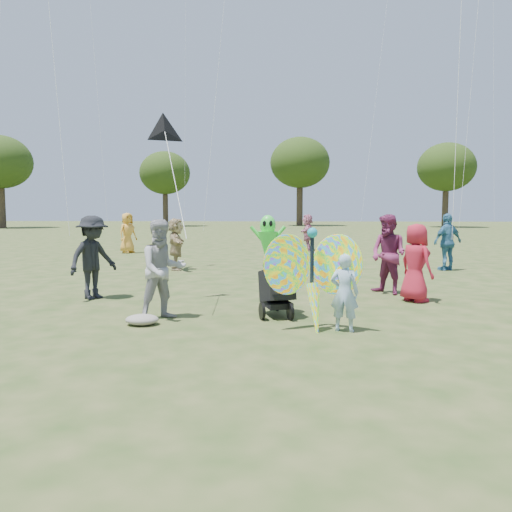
{
  "coord_description": "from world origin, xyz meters",
  "views": [
    {
      "loc": [
        0.29,
        -6.8,
        1.86
      ],
      "look_at": [
        -0.2,
        1.5,
        1.1
      ],
      "focal_mm": 35.0,
      "sensor_mm": 36.0,
      "label": 1
    }
  ],
  "objects": [
    {
      "name": "adult_man",
      "position": [
        -1.8,
        1.54,
        0.86
      ],
      "size": [
        1.05,
        1.0,
        1.71
      ],
      "primitive_type": "imported",
      "rotation": [
        0.0,
        0.0,
        0.58
      ],
      "color": "#98979C",
      "rests_on": "ground"
    },
    {
      "name": "crowd_e",
      "position": [
        2.58,
        4.38,
        0.89
      ],
      "size": [
        1.08,
        1.09,
        1.78
      ],
      "primitive_type": "imported",
      "rotation": [
        0.0,
        0.0,
        5.43
      ],
      "color": "#782853",
      "rests_on": "ground"
    },
    {
      "name": "delta_kite_rig",
      "position": [
        -2.17,
        3.37,
        3.45
      ],
      "size": [
        1.22,
        2.07,
        2.51
      ],
      "color": "black",
      "rests_on": "ground"
    },
    {
      "name": "jogging_stroller",
      "position": [
        0.14,
        1.96,
        0.61
      ],
      "size": [
        0.7,
        1.12,
        1.09
      ],
      "rotation": [
        0.0,
        0.0,
        0.3
      ],
      "color": "black",
      "rests_on": "ground"
    },
    {
      "name": "butterfly_kite",
      "position": [
        0.72,
        0.88,
        0.82
      ],
      "size": [
        1.74,
        0.75,
        1.8
      ],
      "color": "#E04823",
      "rests_on": "ground"
    },
    {
      "name": "crowd_j",
      "position": [
        1.32,
        16.62,
        0.84
      ],
      "size": [
        0.69,
        1.61,
        1.69
      ],
      "primitive_type": "imported",
      "rotation": [
        0.0,
        0.0,
        4.59
      ],
      "color": "#B46783",
      "rests_on": "ground"
    },
    {
      "name": "alien_kite",
      "position": [
        -0.21,
        7.2,
        0.97
      ],
      "size": [
        1.12,
        0.69,
        1.74
      ],
      "color": "#36E73F",
      "rests_on": "ground"
    },
    {
      "name": "ground",
      "position": [
        0.0,
        0.0,
        0.0
      ],
      "size": [
        160.0,
        160.0,
        0.0
      ],
      "primitive_type": "plane",
      "color": "#51592B",
      "rests_on": "ground"
    },
    {
      "name": "crowd_c",
      "position": [
        5.31,
        8.95,
        0.89
      ],
      "size": [
        1.12,
        0.85,
        1.77
      ],
      "primitive_type": "imported",
      "rotation": [
        0.0,
        0.0,
        3.61
      ],
      "color": "teal",
      "rests_on": "ground"
    },
    {
      "name": "crowd_d",
      "position": [
        -3.14,
        8.6,
        0.81
      ],
      "size": [
        0.75,
        1.57,
        1.63
      ],
      "primitive_type": "imported",
      "rotation": [
        0.0,
        0.0,
        1.76
      ],
      "color": "tan",
      "rests_on": "ground"
    },
    {
      "name": "grey_bag",
      "position": [
        -2.04,
        1.08,
        0.09
      ],
      "size": [
        0.54,
        0.44,
        0.17
      ],
      "primitive_type": "ellipsoid",
      "color": "gray",
      "rests_on": "ground"
    },
    {
      "name": "crowd_a",
      "position": [
        2.95,
        3.48,
        0.8
      ],
      "size": [
        0.83,
        0.93,
        1.6
      ],
      "primitive_type": "imported",
      "rotation": [
        0.0,
        0.0,
        2.1
      ],
      "color": "#AD1B2F",
      "rests_on": "ground"
    },
    {
      "name": "tree_line",
      "position": [
        3.67,
        44.99,
        6.86
      ],
      "size": [
        91.78,
        33.6,
        10.79
      ],
      "color": "#3A2D21",
      "rests_on": "ground"
    },
    {
      "name": "crowd_g",
      "position": [
        -6.62,
        14.65,
        0.88
      ],
      "size": [
        0.95,
        1.03,
        1.76
      ],
      "primitive_type": "imported",
      "rotation": [
        0.0,
        0.0,
        0.98
      ],
      "color": "gold",
      "rests_on": "ground"
    },
    {
      "name": "crowd_b",
      "position": [
        -3.75,
        3.4,
        0.88
      ],
      "size": [
        1.14,
        1.31,
        1.76
      ],
      "primitive_type": "imported",
      "rotation": [
        0.0,
        0.0,
        1.04
      ],
      "color": "black",
      "rests_on": "ground"
    },
    {
      "name": "child_girl",
      "position": [
        1.2,
        0.83,
        0.6
      ],
      "size": [
        0.5,
        0.4,
        1.2
      ],
      "primitive_type": "imported",
      "rotation": [
        0.0,
        0.0,
        2.85
      ],
      "color": "#97B7D6",
      "rests_on": "ground"
    }
  ]
}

